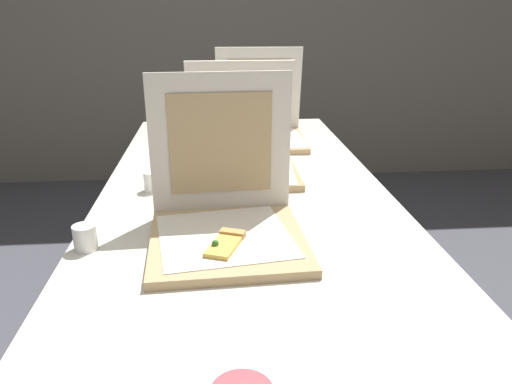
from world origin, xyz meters
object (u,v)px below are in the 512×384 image
(table, at_px, (245,208))
(napkin_pile, at_px, (248,375))
(cup_white_near_left, at_px, (85,238))
(cup_white_mid, at_px, (153,181))
(pizza_box_middle, at_px, (243,158))
(pizza_box_front, at_px, (226,218))
(pizza_box_back, at_px, (260,128))

(table, bearing_deg, napkin_pile, -93.30)
(cup_white_near_left, distance_m, napkin_pile, 0.57)
(napkin_pile, bearing_deg, cup_white_mid, 105.71)
(pizza_box_middle, xyz_separation_m, cup_white_mid, (-0.29, -0.15, -0.02))
(table, relative_size, cup_white_mid, 34.06)
(pizza_box_middle, height_order, cup_white_mid, pizza_box_middle)
(pizza_box_front, relative_size, cup_white_near_left, 6.39)
(table, xyz_separation_m, pizza_box_back, (0.10, 0.61, 0.10))
(cup_white_mid, relative_size, napkin_pile, 0.29)
(pizza_box_middle, relative_size, pizza_box_back, 0.98)
(cup_white_mid, bearing_deg, pizza_box_front, -58.64)
(pizza_box_front, distance_m, cup_white_near_left, 0.33)
(cup_white_near_left, relative_size, napkin_pile, 0.29)
(table, height_order, pizza_box_back, pizza_box_back)
(table, xyz_separation_m, napkin_pile, (-0.05, -0.80, 0.05))
(napkin_pile, bearing_deg, cup_white_near_left, 127.41)
(table, distance_m, cup_white_mid, 0.30)
(pizza_box_middle, height_order, pizza_box_back, pizza_box_back)
(cup_white_near_left, bearing_deg, pizza_box_front, 5.03)
(pizza_box_front, distance_m, cup_white_mid, 0.42)
(cup_white_mid, xyz_separation_m, napkin_pile, (0.24, -0.84, -0.03))
(pizza_box_front, bearing_deg, pizza_box_back, 76.71)
(pizza_box_front, bearing_deg, table, 75.08)
(table, bearing_deg, pizza_box_middle, 88.80)
(pizza_box_back, distance_m, cup_white_mid, 0.68)
(table, bearing_deg, cup_white_mid, 171.40)
(pizza_box_front, bearing_deg, cup_white_mid, 118.39)
(table, height_order, napkin_pile, napkin_pile)
(pizza_box_front, height_order, pizza_box_middle, pizza_box_front)
(cup_white_near_left, xyz_separation_m, napkin_pile, (0.35, -0.46, -0.03))
(cup_white_near_left, bearing_deg, pizza_box_middle, 53.37)
(table, xyz_separation_m, cup_white_mid, (-0.28, 0.04, 0.08))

